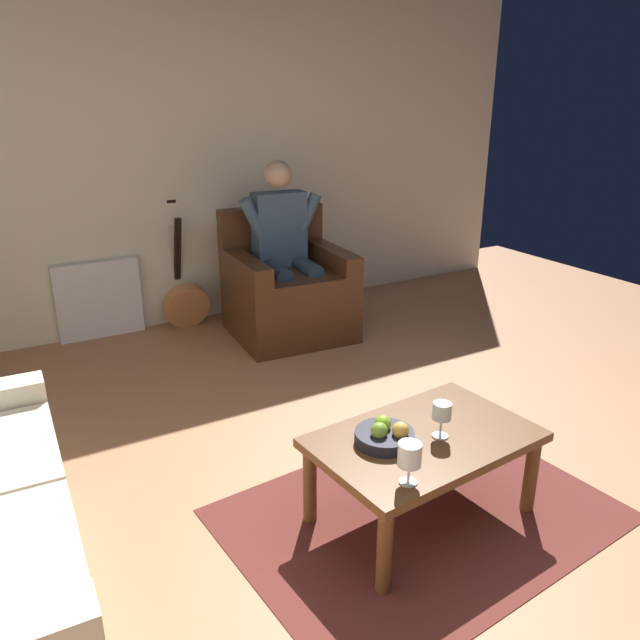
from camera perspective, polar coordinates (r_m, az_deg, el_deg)
The scene contains 11 objects.
ground_plane at distance 2.99m, azimuth 15.94°, elevation -16.92°, with size 7.52×7.52×0.00m, color #B0764F.
wall_back at distance 5.10m, azimuth -9.20°, elevation 15.04°, with size 5.69×0.06×2.65m, color beige.
rug at distance 2.92m, azimuth 9.16°, elevation -17.23°, with size 1.64×1.20×0.01m, color maroon.
armchair at distance 4.73m, azimuth -3.03°, elevation 2.58°, with size 0.89×0.87×0.94m.
person_seated at distance 4.66m, azimuth -3.25°, elevation 7.04°, with size 0.66×0.58×1.31m.
coffee_table at distance 2.73m, azimuth 9.56°, elevation -11.51°, with size 0.99×0.67×0.40m.
guitar at distance 5.00m, azimuth -12.29°, elevation 1.77°, with size 0.36×0.34×1.00m.
radiator at distance 4.96m, azimuth -19.72°, elevation 1.77°, with size 0.63×0.06×0.59m, color white.
wine_glass_near at distance 2.65m, azimuth 11.17°, elevation -8.43°, with size 0.08×0.08×0.16m.
wine_glass_far at distance 2.34m, azimuth 8.25°, elevation -12.37°, with size 0.09×0.09×0.17m.
fruit_bowl at distance 2.61m, azimuth 6.03°, elevation -10.49°, with size 0.25×0.25×0.11m.
Camera 1 is at (1.82, 1.59, 1.77)m, focal length 34.69 mm.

